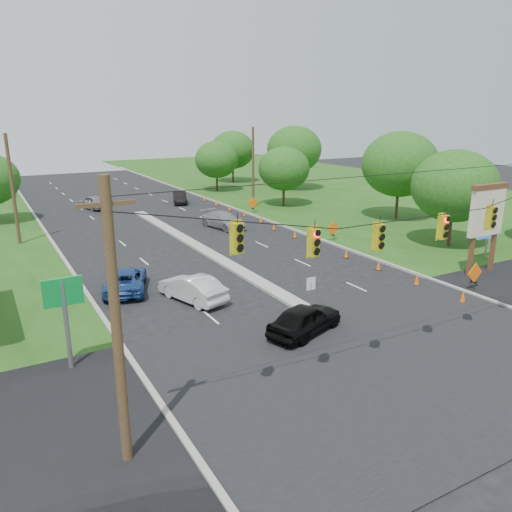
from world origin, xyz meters
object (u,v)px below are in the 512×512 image
pylon_sign (487,215)px  white_sedan (192,288)px  blue_pickup (125,280)px  black_sedan (305,319)px

pylon_sign → white_sedan: bearing=166.2°
white_sedan → blue_pickup: white_sedan is taller
black_sedan → blue_pickup: bearing=9.8°
black_sedan → blue_pickup: size_ratio=0.88×
pylon_sign → blue_pickup: bearing=159.5°
black_sedan → blue_pickup: 12.12m
pylon_sign → black_sedan: 16.54m
pylon_sign → white_sedan: 20.03m
black_sedan → white_sedan: size_ratio=0.97×
blue_pickup → pylon_sign: bearing=178.6°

